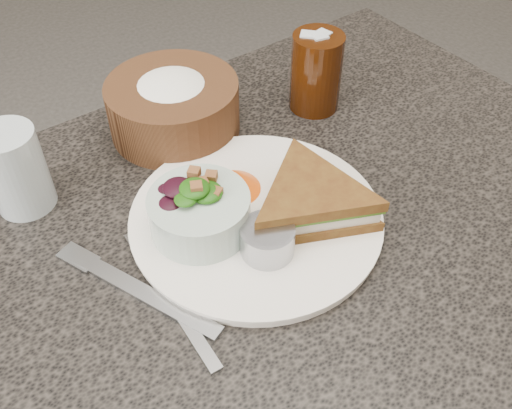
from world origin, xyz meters
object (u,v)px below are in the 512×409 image
object	(u,v)px
bread_basket	(173,99)
sandwich	(311,200)
dining_table	(265,384)
water_glass	(16,170)
dinner_plate	(256,218)
cola_glass	(316,69)
salad_bowl	(199,207)
dressing_ramekin	(267,240)

from	to	relation	value
bread_basket	sandwich	bearing A→B (deg)	-81.84
dining_table	bread_basket	size ratio (longest dim) A/B	5.48
dining_table	water_glass	distance (m)	0.53
sandwich	water_glass	size ratio (longest dim) A/B	1.63
water_glass	dinner_plate	bearing A→B (deg)	-42.96
cola_glass	sandwich	bearing A→B (deg)	-131.48
salad_bowl	water_glass	world-z (taller)	water_glass
dressing_ramekin	water_glass	bearing A→B (deg)	126.94
dinner_plate	dining_table	bearing A→B (deg)	-85.62
dining_table	cola_glass	world-z (taller)	cola_glass
sandwich	dressing_ramekin	size ratio (longest dim) A/B	2.90
dressing_ramekin	bread_basket	size ratio (longest dim) A/B	0.33
bread_basket	water_glass	bearing A→B (deg)	-175.03
salad_bowl	cola_glass	bearing A→B (deg)	24.00
dressing_ramekin	water_glass	world-z (taller)	water_glass
dinner_plate	bread_basket	bearing A→B (deg)	85.84
bread_basket	water_glass	distance (m)	0.23
sandwich	bread_basket	bearing A→B (deg)	122.73
dining_table	water_glass	world-z (taller)	water_glass
dinner_plate	bread_basket	xyz separation A→B (m)	(0.02, 0.22, 0.05)
salad_bowl	cola_glass	xyz separation A→B (m)	(0.28, 0.12, 0.02)
dining_table	cola_glass	size ratio (longest dim) A/B	7.88
dinner_plate	sandwich	distance (m)	0.07
salad_bowl	water_glass	distance (m)	0.23
dining_table	dinner_plate	xyz separation A→B (m)	(-0.00, 0.02, 0.38)
cola_glass	water_glass	xyz separation A→B (m)	(-0.42, 0.05, -0.01)
sandwich	salad_bowl	size ratio (longest dim) A/B	1.51
salad_bowl	sandwich	bearing A→B (deg)	-26.63
sandwich	dressing_ramekin	distance (m)	0.08
dinner_plate	cola_glass	world-z (taller)	cola_glass
sandwich	dressing_ramekin	xyz separation A→B (m)	(-0.08, -0.02, -0.01)
cola_glass	water_glass	world-z (taller)	cola_glass
dressing_ramekin	bread_basket	world-z (taller)	bread_basket
sandwich	cola_glass	world-z (taller)	cola_glass
sandwich	salad_bowl	bearing A→B (deg)	177.93
salad_bowl	dining_table	bearing A→B (deg)	-33.31
dining_table	bread_basket	bearing A→B (deg)	86.65
cola_glass	salad_bowl	bearing A→B (deg)	-156.00
salad_bowl	dressing_ramekin	xyz separation A→B (m)	(0.04, -0.07, -0.02)
dinner_plate	cola_glass	size ratio (longest dim) A/B	2.36
dinner_plate	water_glass	xyz separation A→B (m)	(-0.21, 0.20, 0.05)
dressing_ramekin	water_glass	distance (m)	0.31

